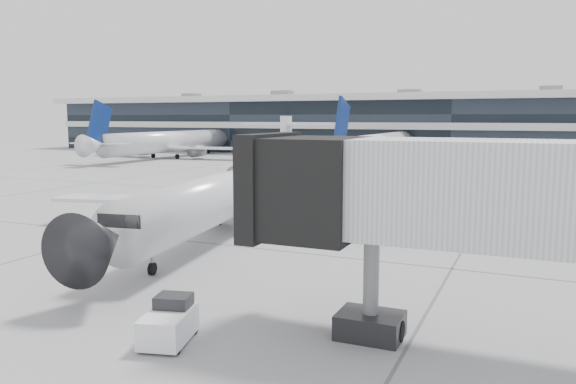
% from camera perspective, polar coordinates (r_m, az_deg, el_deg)
% --- Properties ---
extents(ground, '(220.00, 220.00, 0.00)m').
position_cam_1_polar(ground, '(30.41, -2.80, -5.78)').
color(ground, gray).
rests_on(ground, ground).
extents(terminal, '(170.00, 22.00, 10.00)m').
position_cam_1_polar(terminal, '(109.24, 17.01, 6.22)').
color(terminal, black).
rests_on(terminal, ground).
extents(bg_jet_left, '(32.00, 40.00, 9.60)m').
position_cam_1_polar(bg_jet_left, '(100.40, -11.70, 3.44)').
color(bg_jet_left, silver).
rests_on(bg_jet_left, ground).
extents(bg_jet_center, '(32.00, 40.00, 9.60)m').
position_cam_1_polar(bg_jet_center, '(84.45, 9.21, 2.74)').
color(bg_jet_center, silver).
rests_on(bg_jet_center, ground).
extents(regional_jet, '(24.74, 30.86, 7.14)m').
position_cam_1_polar(regional_jet, '(35.25, -5.46, 0.08)').
color(regional_jet, silver).
rests_on(regional_jet, ground).
extents(baggage_tug, '(1.80, 2.44, 1.39)m').
position_cam_1_polar(baggage_tug, '(18.51, -11.97, -12.85)').
color(baggage_tug, white).
rests_on(baggage_tug, ground).
extents(traffic_cone, '(0.55, 0.55, 0.62)m').
position_cam_1_polar(traffic_cone, '(48.47, -5.23, -0.42)').
color(traffic_cone, '#FF570D').
rests_on(traffic_cone, ground).
extents(far_tug, '(2.07, 2.71, 1.52)m').
position_cam_1_polar(far_tug, '(65.66, 0.06, 2.07)').
color(far_tug, black).
rests_on(far_tug, ground).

